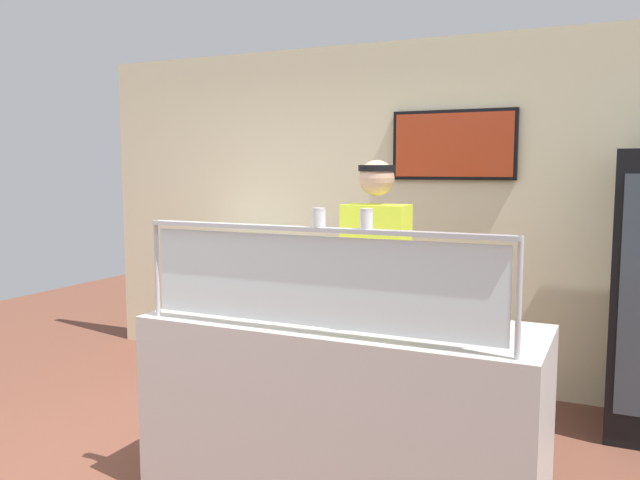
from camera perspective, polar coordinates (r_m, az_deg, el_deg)
ground_plane at (r=4.16m, az=5.45°, el=-18.04°), size 12.00×12.00×0.00m
shop_rear_unit at (r=5.15m, az=10.94°, el=2.29°), size 6.40×0.13×2.70m
serving_counter at (r=3.43m, az=1.87°, el=-14.83°), size 2.00×0.74×0.95m
sneeze_guard at (r=2.95m, az=-0.46°, el=-2.51°), size 1.82×0.06×0.50m
pizza_tray at (r=3.28m, az=3.02°, el=-6.82°), size 0.40×0.40×0.04m
pizza_server at (r=3.26m, az=2.88°, el=-6.52°), size 0.13×0.29×0.01m
parmesan_shaker at (r=2.92m, az=-0.10°, el=1.86°), size 0.06×0.06×0.09m
pepper_flake_shaker at (r=2.83m, az=4.08°, el=1.74°), size 0.06×0.06×0.09m
worker_figure at (r=3.88m, az=4.93°, el=-4.19°), size 0.41×0.50×1.76m
prep_shelf at (r=5.52m, az=-7.99°, el=-6.95°), size 0.70×0.55×0.90m
pizza_box_stack at (r=5.43m, az=-8.14°, el=-1.40°), size 0.49×0.49×0.18m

